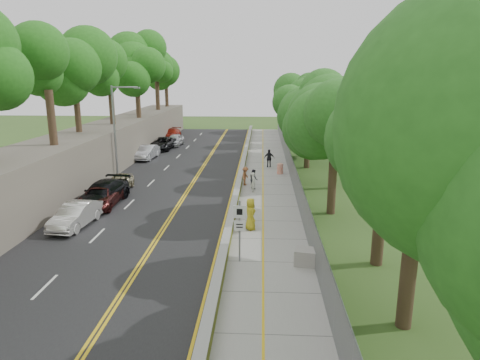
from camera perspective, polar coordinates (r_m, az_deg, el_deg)
The scene contains 25 objects.
ground at distance 24.12m, azimuth -2.19°, elevation -7.83°, with size 140.00×140.00×0.00m, color #33511E.
road at distance 39.07m, azimuth -8.14°, elevation 0.62°, with size 11.20×66.00×0.04m, color black.
sidewalk at distance 38.35m, azimuth 3.60°, elevation 0.50°, with size 4.20×66.00×0.05m, color gray.
jersey_barrier at distance 38.33m, azimuth 0.17°, elevation 0.94°, with size 0.42×66.00×0.60m, color #C4DA14.
rock_embankment at distance 41.01m, azimuth -19.43°, elevation 3.42°, with size 5.00×66.00×4.00m, color #595147.
chainlink_fence at distance 38.22m, azimuth 6.78°, elevation 1.88°, with size 0.04×66.00×2.00m, color slate.
trees_embankment at distance 40.25m, azimuth -19.76°, elevation 15.40°, with size 6.40×66.00×13.00m, color #29751C, non-canonical shape.
trees_fenceside at distance 37.67m, azimuth 10.67°, elevation 10.78°, with size 7.00×66.00×14.00m, color #2F7623, non-canonical shape.
streetlight at distance 38.64m, azimuth -16.10°, elevation 7.03°, with size 2.52×0.22×8.00m.
signpost at distance 20.53m, azimuth -0.06°, elevation -5.93°, with size 0.62×0.09×3.10m.
construction_barrel at distance 39.25m, azimuth 5.37°, elevation 1.51°, with size 0.57×0.57×0.93m, color red.
concrete_block at distance 21.03m, azimuth 8.94°, elevation -10.10°, with size 1.16×0.87×0.77m, color gray.
car_1 at distance 27.43m, azimuth -21.06°, elevation -4.39°, with size 1.51×4.32×1.42m, color silver.
car_2 at distance 30.96m, azimuth -18.12°, elevation -2.13°, with size 2.29×4.97×1.38m, color #4E1A19.
car_3 at distance 31.44m, azimuth -17.77°, elevation -1.68°, with size 2.21×5.44×1.58m, color black.
car_4 at distance 34.64m, azimuth -15.76°, elevation -0.33°, with size 1.57×3.91×1.33m, color gray.
car_5 at distance 46.98m, azimuth -12.29°, elevation 3.63°, with size 1.54×4.42×1.46m, color silver.
car_6 at distance 52.60m, azimuth -10.28°, elevation 4.81°, with size 2.42×5.25×1.46m, color black.
car_7 at distance 61.00m, azimuth -9.10°, elevation 6.09°, with size 2.01×4.94×1.43m, color #9C2413.
car_8 at distance 55.12m, azimuth -8.69°, elevation 5.29°, with size 1.72×4.29×1.46m, color silver.
painter_0 at distance 25.04m, azimuth 1.40°, elevation -4.55°, with size 0.93×0.60×1.90m, color gold.
painter_1 at distance 32.99m, azimuth 1.80°, elevation -0.29°, with size 0.56×0.37×1.54m, color silver.
painter_2 at distance 34.00m, azimuth 1.84°, elevation 0.14°, with size 0.75×0.59×1.55m, color black.
painter_3 at distance 35.03m, azimuth 0.73°, elevation 0.54°, with size 0.98×0.56×1.52m, color #95542F.
person_far at distance 41.84m, azimuth 3.92°, elevation 2.90°, with size 1.04×0.43×1.77m, color black.
Camera 1 is at (2.07, -22.29, 8.96)m, focal length 32.00 mm.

